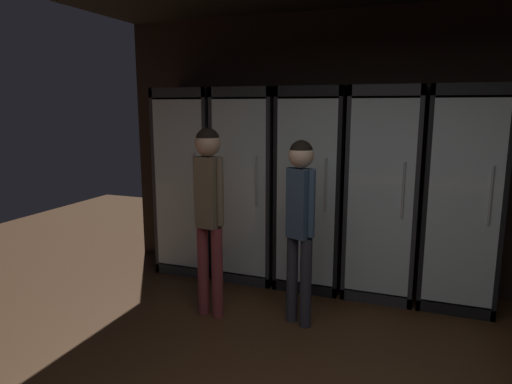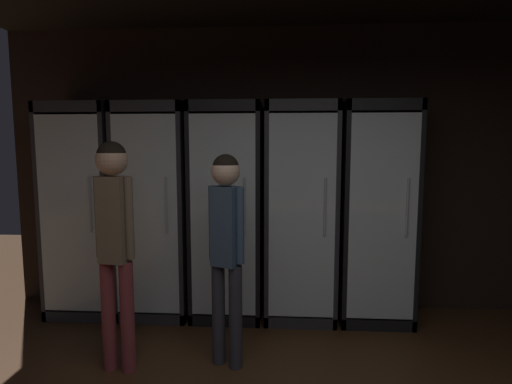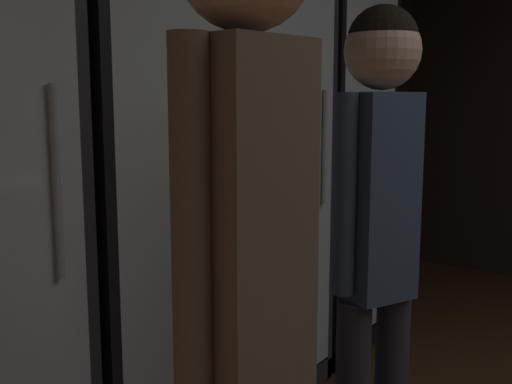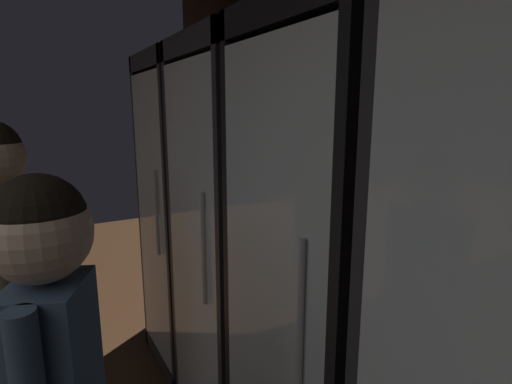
{
  "view_description": "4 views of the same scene",
  "coord_description": "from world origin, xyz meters",
  "px_view_note": "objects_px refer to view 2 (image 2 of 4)",
  "views": [
    {
      "loc": [
        0.33,
        -1.73,
        1.85
      ],
      "look_at": [
        -1.32,
        2.62,
        0.97
      ],
      "focal_mm": 31.81,
      "sensor_mm": 36.0,
      "label": 1
    },
    {
      "loc": [
        -0.23,
        -1.01,
        1.63
      ],
      "look_at": [
        -0.44,
        2.36,
        1.25
      ],
      "focal_mm": 27.91,
      "sensor_mm": 36.0,
      "label": 2
    },
    {
      "loc": [
        -2.19,
        1.11,
        1.33
      ],
      "look_at": [
        -0.5,
        2.32,
        1.01
      ],
      "focal_mm": 42.75,
      "sensor_mm": 36.0,
      "label": 3
    },
    {
      "loc": [
        0.26,
        1.81,
        1.7
      ],
      "look_at": [
        -1.24,
        2.67,
        1.34
      ],
      "focal_mm": 27.74,
      "sensor_mm": 36.0,
      "label": 4
    }
  ],
  "objects_px": {
    "shopper_near": "(226,235)",
    "shopper_far": "(114,228)",
    "cooler_far_left": "(87,212)",
    "cooler_left": "(157,213)",
    "cooler_center": "(228,214)",
    "cooler_far_right": "(374,214)",
    "cooler_right": "(300,215)"
  },
  "relations": [
    {
      "from": "cooler_far_left",
      "to": "cooler_left",
      "type": "xyz_separation_m",
      "value": [
        0.7,
        0.0,
        0.0
      ]
    },
    {
      "from": "cooler_far_left",
      "to": "shopper_near",
      "type": "height_order",
      "value": "cooler_far_left"
    },
    {
      "from": "cooler_center",
      "to": "shopper_near",
      "type": "bearing_deg",
      "value": -82.96
    },
    {
      "from": "cooler_center",
      "to": "cooler_far_right",
      "type": "height_order",
      "value": "same"
    },
    {
      "from": "cooler_far_left",
      "to": "cooler_left",
      "type": "bearing_deg",
      "value": 0.1
    },
    {
      "from": "cooler_far_right",
      "to": "shopper_near",
      "type": "relative_size",
      "value": 1.29
    },
    {
      "from": "cooler_center",
      "to": "shopper_near",
      "type": "relative_size",
      "value": 1.29
    },
    {
      "from": "shopper_far",
      "to": "cooler_left",
      "type": "bearing_deg",
      "value": 91.6
    },
    {
      "from": "cooler_center",
      "to": "cooler_far_right",
      "type": "relative_size",
      "value": 1.0
    },
    {
      "from": "shopper_far",
      "to": "cooler_center",
      "type": "bearing_deg",
      "value": 57.76
    },
    {
      "from": "cooler_right",
      "to": "shopper_near",
      "type": "bearing_deg",
      "value": -121.76
    },
    {
      "from": "cooler_left",
      "to": "cooler_right",
      "type": "bearing_deg",
      "value": 0.01
    },
    {
      "from": "cooler_right",
      "to": "shopper_near",
      "type": "relative_size",
      "value": 1.29
    },
    {
      "from": "cooler_far_left",
      "to": "cooler_left",
      "type": "relative_size",
      "value": 1.0
    },
    {
      "from": "cooler_right",
      "to": "shopper_far",
      "type": "relative_size",
      "value": 1.22
    },
    {
      "from": "cooler_right",
      "to": "cooler_left",
      "type": "bearing_deg",
      "value": -179.99
    },
    {
      "from": "cooler_far_left",
      "to": "cooler_center",
      "type": "height_order",
      "value": "same"
    },
    {
      "from": "cooler_right",
      "to": "cooler_far_right",
      "type": "height_order",
      "value": "same"
    },
    {
      "from": "cooler_far_left",
      "to": "cooler_right",
      "type": "xyz_separation_m",
      "value": [
        2.08,
        0.0,
        -0.01
      ]
    },
    {
      "from": "cooler_center",
      "to": "cooler_right",
      "type": "xyz_separation_m",
      "value": [
        0.69,
        0.0,
        -0.0
      ]
    },
    {
      "from": "cooler_right",
      "to": "shopper_far",
      "type": "bearing_deg",
      "value": -142.21
    },
    {
      "from": "cooler_left",
      "to": "cooler_far_right",
      "type": "relative_size",
      "value": 1.0
    },
    {
      "from": "cooler_left",
      "to": "shopper_near",
      "type": "distance_m",
      "value": 1.24
    },
    {
      "from": "cooler_center",
      "to": "shopper_far",
      "type": "height_order",
      "value": "cooler_center"
    },
    {
      "from": "cooler_right",
      "to": "shopper_far",
      "type": "height_order",
      "value": "cooler_right"
    },
    {
      "from": "cooler_right",
      "to": "cooler_far_left",
      "type": "bearing_deg",
      "value": -179.96
    },
    {
      "from": "cooler_left",
      "to": "shopper_near",
      "type": "bearing_deg",
      "value": -49.13
    },
    {
      "from": "cooler_far_left",
      "to": "cooler_center",
      "type": "distance_m",
      "value": 1.39
    },
    {
      "from": "cooler_far_left",
      "to": "shopper_far",
      "type": "bearing_deg",
      "value": -55.44
    },
    {
      "from": "shopper_near",
      "to": "shopper_far",
      "type": "xyz_separation_m",
      "value": [
        -0.78,
        -0.12,
        0.07
      ]
    },
    {
      "from": "cooler_far_left",
      "to": "cooler_right",
      "type": "distance_m",
      "value": 2.08
    },
    {
      "from": "cooler_center",
      "to": "cooler_right",
      "type": "height_order",
      "value": "same"
    }
  ]
}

